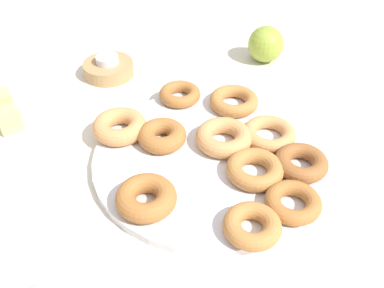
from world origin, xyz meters
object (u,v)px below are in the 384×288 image
donut_9 (269,134)px  candle_holder (109,69)px  donut_0 (162,136)px  melon_chunk_right (1,102)px  melon_chunk_left (8,120)px  donut_4 (120,126)px  donut_7 (254,225)px  donut_plate (210,158)px  apple (266,44)px  donut_5 (255,169)px  tealight (107,60)px  donut_2 (234,101)px  donut_8 (224,137)px  donut_6 (177,95)px  donut_10 (293,202)px  donut_3 (146,198)px  fruit_bowl (14,126)px  donut_1 (301,163)px

donut_9 → candle_holder: size_ratio=0.85×
donut_0 → melon_chunk_right: bearing=59.1°
melon_chunk_left → melon_chunk_right: size_ratio=1.00×
donut_4 → donut_7: donut_4 is taller
donut_plate → apple: (0.27, -0.23, 0.03)m
candle_holder → donut_4: bearing=175.6°
donut_5 → tealight: (0.38, 0.16, 0.01)m
donut_0 → donut_2: donut_0 is taller
donut_8 → melon_chunk_right: bearing=61.8°
donut_6 → donut_8: donut_8 is taller
donut_10 → donut_9: bearing=-13.4°
donut_0 → donut_2: 0.16m
donut_0 → donut_10: size_ratio=1.01×
donut_3 → apple: size_ratio=1.12×
donut_2 → donut_6: bearing=60.2°
donut_plate → fruit_bowl: bearing=60.0°
melon_chunk_left → fruit_bowl: bearing=0.0°
donut_3 → donut_10: 0.21m
fruit_bowl → melon_chunk_right: (0.03, 0.01, 0.03)m
donut_2 → donut_6: (0.05, 0.09, -0.00)m
fruit_bowl → melon_chunk_left: size_ratio=4.46×
donut_6 → fruit_bowl: (0.01, 0.30, -0.01)m
donut_10 → melon_chunk_right: size_ratio=2.22×
donut_4 → donut_7: bearing=-153.8°
donut_5 → candle_holder: bearing=22.3°
donut_1 → candle_holder: 0.46m
donut_4 → fruit_bowl: bearing=66.7°
donut_0 → melon_chunk_left: (0.09, 0.24, 0.02)m
donut_4 → candle_holder: donut_4 is taller
apple → candle_holder: bearing=82.4°
donut_4 → donut_8: bearing=-117.3°
donut_plate → melon_chunk_left: (0.15, 0.30, 0.04)m
donut_1 → donut_9: bearing=10.6°
donut_1 → donut_9: size_ratio=0.93×
fruit_bowl → donut_3: bearing=-144.1°
donut_8 → melon_chunk_left: (0.13, 0.33, 0.02)m
donut_2 → donut_8: bearing=148.9°
tealight → donut_2: bearing=-136.3°
donut_9 → melon_chunk_left: size_ratio=2.46×
donut_2 → donut_5: (-0.18, 0.04, 0.00)m
melon_chunk_right → apple: 0.55m
donut_7 → donut_10: donut_7 is taller
donut_8 → donut_2: bearing=-31.1°
melon_chunk_right → donut_1: bearing=-122.5°
donut_1 → fruit_bowl: size_ratio=0.51×
melon_chunk_left → donut_3: bearing=-140.7°
donut_plate → donut_4: bearing=52.1°
donut_4 → melon_chunk_right: 0.21m
donut_8 → melon_chunk_left: bearing=68.9°
donut_0 → tealight: bearing=9.7°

